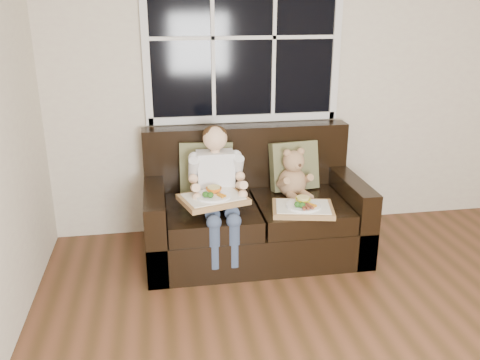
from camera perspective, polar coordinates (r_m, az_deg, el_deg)
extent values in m
cube|color=beige|center=(4.43, 8.54, 11.76)|extent=(4.50, 0.02, 2.70)
cube|color=black|center=(4.23, 0.39, 15.70)|extent=(1.50, 0.02, 1.25)
cube|color=silver|center=(4.31, 0.41, 6.97)|extent=(1.58, 0.04, 0.06)
cube|color=silver|center=(4.15, -10.63, 15.32)|extent=(0.06, 0.04, 1.37)
cube|color=silver|center=(4.42, 10.83, 15.53)|extent=(0.06, 0.04, 1.37)
cube|color=silver|center=(4.22, 0.42, 15.69)|extent=(1.50, 0.03, 0.03)
cube|color=black|center=(4.10, 1.64, -6.23)|extent=(1.70, 0.90, 0.30)
cube|color=black|center=(3.97, -9.43, -5.00)|extent=(0.15, 0.90, 0.60)
cube|color=black|center=(4.25, 12.00, -3.52)|extent=(0.15, 0.90, 0.60)
cube|color=black|center=(4.27, 0.72, 1.78)|extent=(1.70, 0.18, 0.66)
cube|color=black|center=(3.89, -3.19, -4.10)|extent=(0.68, 0.72, 0.15)
cube|color=black|center=(4.01, 6.81, -3.42)|extent=(0.68, 0.72, 0.15)
cube|color=olive|center=(4.06, -3.76, 1.26)|extent=(0.44, 0.24, 0.43)
cube|color=olive|center=(4.20, 6.09, 1.60)|extent=(0.42, 0.23, 0.41)
cube|color=white|center=(3.91, -2.77, 0.46)|extent=(0.28, 0.17, 0.39)
sphere|color=#EEBD91|center=(3.81, -2.82, 4.71)|extent=(0.18, 0.18, 0.18)
ellipsoid|color=#362211|center=(3.82, -2.85, 5.16)|extent=(0.18, 0.18, 0.13)
cylinder|color=#34415B|center=(3.76, -3.39, -2.91)|extent=(0.11, 0.35, 0.11)
cylinder|color=#34415B|center=(3.77, -1.27, -2.78)|extent=(0.11, 0.35, 0.11)
cylinder|color=#34415B|center=(3.62, -2.90, -7.44)|extent=(0.10, 0.10, 0.32)
cylinder|color=#34415B|center=(3.64, -0.69, -7.28)|extent=(0.10, 0.10, 0.32)
cylinder|color=#EEBD91|center=(3.76, -5.07, 0.31)|extent=(0.07, 0.34, 0.27)
cylinder|color=#EEBD91|center=(3.80, -0.03, 0.59)|extent=(0.07, 0.34, 0.27)
ellipsoid|color=#A97D59|center=(4.08, 5.89, -0.27)|extent=(0.27, 0.24, 0.24)
sphere|color=#A97D59|center=(4.01, 6.04, 2.10)|extent=(0.21, 0.21, 0.17)
sphere|color=#A97D59|center=(3.98, 5.21, 3.07)|extent=(0.06, 0.06, 0.06)
sphere|color=#A97D59|center=(4.01, 6.89, 3.14)|extent=(0.06, 0.06, 0.06)
sphere|color=#A97D59|center=(3.96, 6.28, 1.59)|extent=(0.07, 0.07, 0.07)
sphere|color=#302015|center=(3.93, 6.39, 1.62)|extent=(0.03, 0.03, 0.03)
cylinder|color=#A97D59|center=(3.98, 5.58, -1.95)|extent=(0.09, 0.14, 0.07)
cylinder|color=#A97D59|center=(4.01, 7.10, -1.85)|extent=(0.09, 0.14, 0.07)
cube|color=#AD7A4E|center=(3.70, -3.04, -2.18)|extent=(0.53, 0.46, 0.04)
cube|color=white|center=(3.69, -3.04, -1.86)|extent=(0.47, 0.39, 0.01)
cylinder|color=white|center=(3.68, -3.03, -1.76)|extent=(0.26, 0.26, 0.02)
imported|color=orange|center=(3.71, -2.95, -1.10)|extent=(0.14, 0.14, 0.04)
cylinder|color=#F3DE84|center=(3.71, -2.96, -1.02)|extent=(0.10, 0.10, 0.02)
ellipsoid|color=#2C641F|center=(3.62, -3.89, -1.62)|extent=(0.05, 0.05, 0.04)
ellipsoid|color=#2C641F|center=(3.61, -3.35, -1.68)|extent=(0.05, 0.05, 0.04)
cylinder|color=orange|center=(3.63, -2.18, -1.74)|extent=(0.05, 0.07, 0.02)
cube|color=#AD7A4E|center=(3.80, 7.06, -3.26)|extent=(0.51, 0.43, 0.04)
cube|color=white|center=(3.79, 7.07, -2.95)|extent=(0.44, 0.36, 0.01)
cylinder|color=white|center=(3.78, 7.12, -2.86)|extent=(0.25, 0.25, 0.02)
imported|color=yellow|center=(3.81, 7.09, -2.28)|extent=(0.13, 0.13, 0.03)
cylinder|color=#F3DE84|center=(3.81, 7.09, -2.14)|extent=(0.10, 0.10, 0.02)
ellipsoid|color=#2C641F|center=(3.71, 6.46, -2.75)|extent=(0.05, 0.05, 0.04)
ellipsoid|color=#2C641F|center=(3.71, 7.00, -2.80)|extent=(0.05, 0.05, 0.04)
cylinder|color=orange|center=(3.74, 8.04, -2.85)|extent=(0.05, 0.07, 0.02)
cylinder|color=brown|center=(3.71, 7.43, -2.97)|extent=(0.03, 0.09, 0.02)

